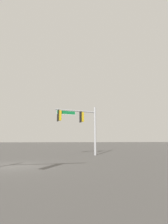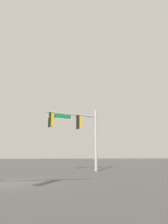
{
  "view_description": "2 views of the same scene",
  "coord_description": "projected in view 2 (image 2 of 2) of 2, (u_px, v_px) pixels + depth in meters",
  "views": [
    {
      "loc": [
        -1.05,
        12.81,
        1.65
      ],
      "look_at": [
        -6.8,
        -6.39,
        4.97
      ],
      "focal_mm": 28.0,
      "sensor_mm": 36.0,
      "label": 1
    },
    {
      "loc": [
        -0.2,
        12.15,
        1.24
      ],
      "look_at": [
        -7.13,
        -6.8,
        5.44
      ],
      "focal_mm": 35.0,
      "sensor_mm": 36.0,
      "label": 2
    }
  ],
  "objects": [
    {
      "name": "signal_pole_near",
      "position": [
        79.0,
        128.0,
        19.81
      ],
      "size": [
        5.01,
        1.1,
        5.66
      ],
      "color": "gray",
      "rests_on": "ground_plane"
    }
  ]
}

